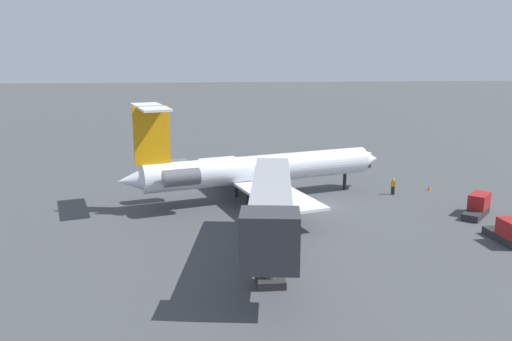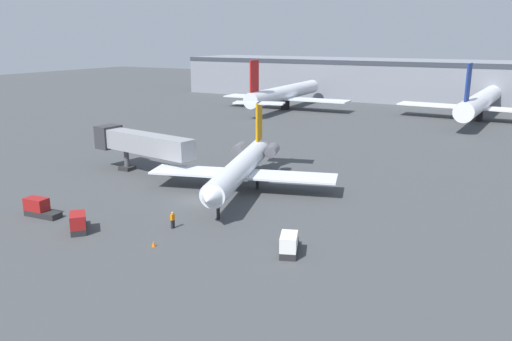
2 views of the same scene
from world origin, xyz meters
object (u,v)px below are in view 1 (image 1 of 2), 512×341
object	(u,v)px
baggage_tug_spare	(358,161)
traffic_cone_near	(429,187)
baggage_tug_trailing	(510,233)
regional_jet	(253,169)
ground_crew_marshaller	(393,186)
baggage_tug_lead	(478,206)
jet_bridge	(271,208)

from	to	relation	value
baggage_tug_spare	traffic_cone_near	distance (m)	12.07
baggage_tug_trailing	baggage_tug_spare	xyz separation A→B (m)	(26.86, 3.92, 0.00)
regional_jet	baggage_tug_trailing	size ratio (longest dim) A/B	6.51
ground_crew_marshaller	baggage_tug_trailing	distance (m)	14.85
baggage_tug_trailing	baggage_tug_lead	bearing A→B (deg)	-9.32
regional_jet	jet_bridge	size ratio (longest dim) A/B	1.55
baggage_tug_lead	baggage_tug_trailing	size ratio (longest dim) A/B	0.95
jet_bridge	baggage_tug_lead	size ratio (longest dim) A/B	4.43
ground_crew_marshaller	baggage_tug_spare	xyz separation A→B (m)	(12.53, 0.00, -0.02)
jet_bridge	traffic_cone_near	distance (m)	26.89
baggage_tug_trailing	jet_bridge	bearing A→B (deg)	98.80
baggage_tug_lead	ground_crew_marshaller	bearing A→B (deg)	34.25
jet_bridge	baggage_tug_trailing	world-z (taller)	jet_bridge
baggage_tug_lead	baggage_tug_trailing	xyz separation A→B (m)	(-6.91, 1.13, 0.00)
traffic_cone_near	baggage_tug_spare	bearing A→B (deg)	21.71
ground_crew_marshaller	baggage_tug_spare	distance (m)	12.53
traffic_cone_near	regional_jet	bearing A→B (deg)	95.78
regional_jet	baggage_tug_lead	bearing A→B (deg)	-109.43
ground_crew_marshaller	baggage_tug_lead	distance (m)	8.97
jet_bridge	baggage_tug_lead	world-z (taller)	jet_bridge
baggage_tug_trailing	traffic_cone_near	world-z (taller)	baggage_tug_trailing
baggage_tug_trailing	traffic_cone_near	bearing A→B (deg)	-1.97
baggage_tug_lead	baggage_tug_trailing	world-z (taller)	same
jet_bridge	baggage_tug_spare	distance (m)	33.30
jet_bridge	traffic_cone_near	bearing A→B (deg)	-45.86
jet_bridge	baggage_tug_lead	bearing A→B (deg)	-63.58
jet_bridge	baggage_tug_spare	xyz separation A→B (m)	(29.73, -14.63, -3.39)
jet_bridge	ground_crew_marshaller	world-z (taller)	jet_bridge
ground_crew_marshaller	baggage_tug_lead	world-z (taller)	baggage_tug_lead
jet_bridge	baggage_tug_spare	bearing A→B (deg)	-26.20
baggage_tug_spare	traffic_cone_near	bearing A→B (deg)	-158.29
regional_jet	ground_crew_marshaller	world-z (taller)	regional_jet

